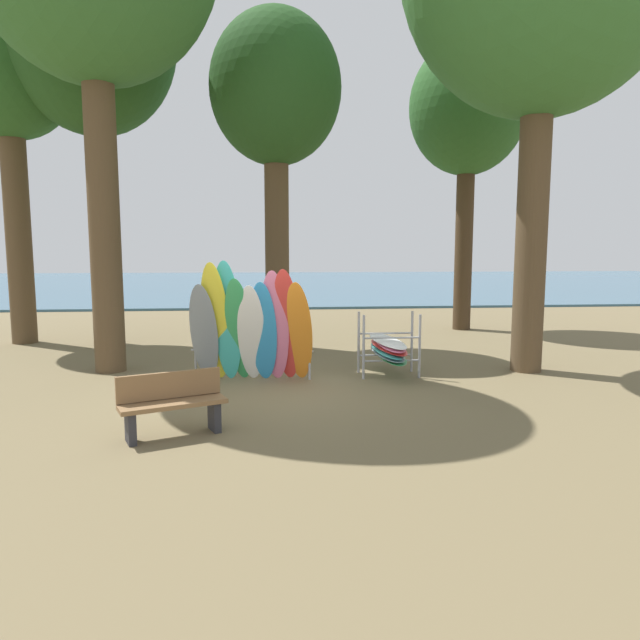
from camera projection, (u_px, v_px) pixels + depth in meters
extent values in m
plane|color=brown|center=(278.00, 389.00, 10.27)|extent=(80.00, 80.00, 0.00)
cube|color=#38607A|center=(269.00, 283.00, 41.45)|extent=(80.00, 36.00, 0.10)
cylinder|color=brown|center=(103.00, 200.00, 11.38)|extent=(0.61, 0.61, 6.93)
cylinder|color=brown|center=(532.00, 212.00, 11.44)|extent=(0.62, 0.62, 6.48)
cylinder|color=#42301E|center=(464.00, 239.00, 17.62)|extent=(0.54, 0.54, 5.63)
ellipsoid|color=#285623|center=(468.00, 107.00, 17.13)|extent=(3.51, 3.51, 4.04)
cylinder|color=brown|center=(277.00, 241.00, 14.43)|extent=(0.61, 0.61, 5.39)
ellipsoid|color=#234C1E|center=(276.00, 88.00, 13.97)|extent=(3.23, 3.23, 3.71)
cylinder|color=#4C3823|center=(100.00, 221.00, 14.84)|extent=(0.54, 0.54, 6.45)
ellipsoid|color=#234C1E|center=(91.00, 37.00, 14.28)|extent=(4.18, 4.18, 4.80)
cylinder|color=brown|center=(18.00, 226.00, 14.98)|extent=(0.63, 0.63, 6.19)
ellipsoid|color=#285623|center=(7.00, 58.00, 14.47)|extent=(3.49, 3.49, 4.02)
ellipsoid|color=gray|center=(204.00, 333.00, 10.73)|extent=(0.62, 0.71, 1.88)
ellipsoid|color=yellow|center=(216.00, 322.00, 10.70)|extent=(0.63, 0.78, 2.27)
ellipsoid|color=#38B2AD|center=(227.00, 322.00, 10.70)|extent=(0.59, 0.63, 2.30)
ellipsoid|color=#339E56|center=(239.00, 330.00, 10.71)|extent=(0.66, 0.78, 1.98)
ellipsoid|color=white|center=(251.00, 333.00, 10.72)|extent=(0.58, 0.68, 1.85)
ellipsoid|color=#2D8ED1|center=(263.00, 332.00, 10.71)|extent=(0.60, 0.63, 1.91)
ellipsoid|color=pink|center=(275.00, 326.00, 10.70)|extent=(0.62, 0.70, 2.12)
ellipsoid|color=red|center=(287.00, 326.00, 10.70)|extent=(0.67, 0.83, 2.15)
ellipsoid|color=orange|center=(299.00, 332.00, 10.71)|extent=(0.67, 0.79, 1.92)
cylinder|color=#9EA0A5|center=(196.00, 364.00, 11.15)|extent=(0.04, 0.04, 0.55)
cylinder|color=#9EA0A5|center=(310.00, 366.00, 10.98)|extent=(0.04, 0.04, 0.55)
cylinder|color=#9EA0A5|center=(252.00, 351.00, 11.03)|extent=(2.37, 0.44, 0.04)
cylinder|color=#9EA0A5|center=(364.00, 347.00, 10.99)|extent=(0.05, 0.05, 1.25)
cylinder|color=#9EA0A5|center=(420.00, 346.00, 11.09)|extent=(0.05, 0.05, 1.25)
cylinder|color=#9EA0A5|center=(359.00, 342.00, 11.58)|extent=(0.05, 0.05, 1.25)
cylinder|color=#9EA0A5|center=(412.00, 341.00, 11.68)|extent=(0.05, 0.05, 1.25)
cylinder|color=#9EA0A5|center=(392.00, 361.00, 11.07)|extent=(1.10, 0.04, 0.04)
cylinder|color=#9EA0A5|center=(392.00, 338.00, 11.01)|extent=(1.10, 0.04, 0.04)
cylinder|color=#9EA0A5|center=(385.00, 355.00, 11.66)|extent=(1.10, 0.04, 0.04)
cylinder|color=#9EA0A5|center=(385.00, 333.00, 11.61)|extent=(1.10, 0.04, 0.04)
ellipsoid|color=#339E56|center=(390.00, 355.00, 11.36)|extent=(0.57, 2.12, 0.06)
ellipsoid|color=gray|center=(387.00, 353.00, 11.35)|extent=(0.53, 2.11, 0.06)
ellipsoid|color=#38B2AD|center=(387.00, 350.00, 11.34)|extent=(0.51, 2.10, 0.06)
ellipsoid|color=red|center=(388.00, 347.00, 11.34)|extent=(0.60, 2.12, 0.06)
ellipsoid|color=pink|center=(390.00, 344.00, 11.33)|extent=(0.59, 2.12, 0.06)
ellipsoid|color=white|center=(387.00, 341.00, 11.32)|extent=(0.62, 2.13, 0.06)
cube|color=#2D2D33|center=(130.00, 427.00, 7.39)|extent=(0.22, 0.33, 0.42)
cube|color=#2D2D33|center=(214.00, 416.00, 7.91)|extent=(0.22, 0.33, 0.42)
cube|color=olive|center=(173.00, 404.00, 7.62)|extent=(1.45, 0.91, 0.06)
cube|color=olive|center=(170.00, 385.00, 7.75)|extent=(1.32, 0.59, 0.36)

